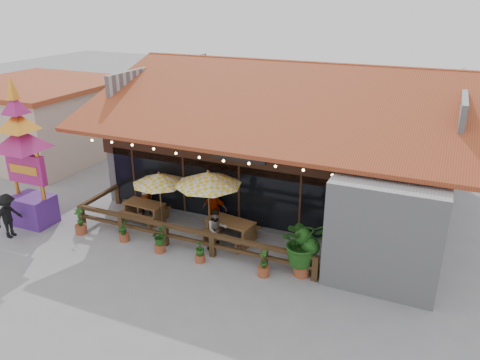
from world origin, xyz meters
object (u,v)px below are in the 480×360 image
at_px(picnic_table_left, 144,209).
at_px(tropical_plant, 303,243).
at_px(picnic_table_right, 230,227).
at_px(pedestrian, 8,216).
at_px(umbrella_right, 208,179).
at_px(umbrella_left, 159,179).
at_px(thai_sign_tower, 22,143).

relative_size(picnic_table_left, tropical_plant, 0.82).
bearing_deg(picnic_table_right, pedestrian, -158.65).
distance_m(umbrella_right, picnic_table_right, 2.05).
xyz_separation_m(umbrella_left, tropical_plant, (6.35, -1.26, -0.81)).
xyz_separation_m(umbrella_right, picnic_table_left, (-3.08, 0.07, -1.86)).
bearing_deg(pedestrian, umbrella_left, -59.00).
distance_m(umbrella_right, thai_sign_tower, 7.45).
relative_size(umbrella_left, tropical_plant, 1.28).
xyz_separation_m(picnic_table_left, thai_sign_tower, (-4.03, -2.05, 2.91)).
bearing_deg(pedestrian, umbrella_right, -68.46).
bearing_deg(picnic_table_right, thai_sign_tower, -166.84).
height_order(umbrella_left, umbrella_right, umbrella_right).
relative_size(tropical_plant, pedestrian, 1.19).
bearing_deg(umbrella_right, tropical_plant, -16.49).
relative_size(picnic_table_left, thai_sign_tower, 0.27).
xyz_separation_m(umbrella_right, thai_sign_tower, (-7.11, -1.98, 1.05)).
height_order(umbrella_right, picnic_table_right, umbrella_right).
height_order(umbrella_left, thai_sign_tower, thai_sign_tower).
height_order(umbrella_left, tropical_plant, umbrella_left).
distance_m(picnic_table_left, pedestrian, 5.18).
height_order(picnic_table_left, picnic_table_right, picnic_table_right).
bearing_deg(umbrella_left, thai_sign_tower, -157.57).
bearing_deg(umbrella_right, picnic_table_right, -5.69).
height_order(picnic_table_left, thai_sign_tower, thai_sign_tower).
bearing_deg(tropical_plant, pedestrian, -169.85).
height_order(picnic_table_right, pedestrian, pedestrian).
height_order(umbrella_left, pedestrian, umbrella_left).
bearing_deg(thai_sign_tower, picnic_table_right, 13.16).
xyz_separation_m(thai_sign_tower, pedestrian, (0.05, -1.25, -2.56)).
bearing_deg(picnic_table_left, picnic_table_right, -2.38).
distance_m(umbrella_left, picnic_table_left, 1.72).
distance_m(umbrella_left, thai_sign_tower, 5.47).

